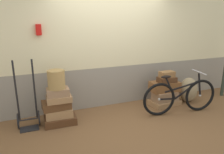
{
  "coord_description": "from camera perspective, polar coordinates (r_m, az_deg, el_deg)",
  "views": [
    {
      "loc": [
        -1.72,
        -3.58,
        1.95
      ],
      "look_at": [
        -0.21,
        0.18,
        0.83
      ],
      "focal_mm": 34.57,
      "sensor_mm": 36.0,
      "label": 1
    }
  ],
  "objects": [
    {
      "name": "station_building",
      "position": [
        4.79,
        -0.47,
        8.42
      ],
      "size": [
        7.26,
        0.74,
        2.72
      ],
      "color": "gray",
      "rests_on": "ground"
    },
    {
      "name": "suitcase_3",
      "position": [
        4.13,
        -13.82,
        -5.59
      ],
      "size": [
        0.45,
        0.31,
        0.11
      ],
      "primitive_type": "cube",
      "rotation": [
        0.0,
        0.0,
        -0.02
      ],
      "color": "#9E754C",
      "rests_on": "suitcase_2"
    },
    {
      "name": "suitcase_2",
      "position": [
        4.21,
        -14.48,
        -7.13
      ],
      "size": [
        0.53,
        0.35,
        0.15
      ],
      "primitive_type": "cube",
      "rotation": [
        0.0,
        0.0,
        0.06
      ],
      "color": "brown",
      "rests_on": "suitcase_1"
    },
    {
      "name": "suitcase_8",
      "position": [
        4.99,
        14.3,
        -0.69
      ],
      "size": [
        0.41,
        0.25,
        0.12
      ],
      "primitive_type": "cube",
      "rotation": [
        0.0,
        0.0,
        -0.04
      ],
      "color": "#4C2D19",
      "rests_on": "suitcase_7"
    },
    {
      "name": "burlap_sack",
      "position": [
        5.44,
        19.55,
        -3.21
      ],
      "size": [
        0.43,
        0.37,
        0.59
      ],
      "primitive_type": "ellipsoid",
      "color": "#9E8966",
      "rests_on": "ground"
    },
    {
      "name": "suitcase_7",
      "position": [
        5.06,
        13.73,
        -2.41
      ],
      "size": [
        0.67,
        0.4,
        0.21
      ],
      "primitive_type": "cube",
      "rotation": [
        0.0,
        0.0,
        -0.06
      ],
      "color": "brown",
      "rests_on": "suitcase_6"
    },
    {
      "name": "suitcase_9",
      "position": [
        4.96,
        14.33,
        0.71
      ],
      "size": [
        0.34,
        0.2,
        0.13
      ],
      "primitive_type": "cube",
      "rotation": [
        0.0,
        0.0,
        0.04
      ],
      "color": "olive",
      "rests_on": "suitcase_8"
    },
    {
      "name": "luggage_trolley",
      "position": [
        4.24,
        -21.37,
        -8.57
      ],
      "size": [
        0.39,
        0.36,
        1.27
      ],
      "color": "black",
      "rests_on": "ground"
    },
    {
      "name": "suitcase_5",
      "position": [
        5.17,
        13.73,
        -6.5
      ],
      "size": [
        0.72,
        0.48,
        0.12
      ],
      "primitive_type": "cube",
      "rotation": [
        0.0,
        0.0,
        0.11
      ],
      "color": "#9E754C",
      "rests_on": "ground"
    },
    {
      "name": "ground",
      "position": [
        4.44,
        3.49,
        -11.07
      ],
      "size": [
        9.26,
        5.2,
        0.06
      ],
      "primitive_type": "cube",
      "color": "brown"
    },
    {
      "name": "suitcase_1",
      "position": [
        4.26,
        -13.82,
        -9.06
      ],
      "size": [
        0.51,
        0.38,
        0.15
      ],
      "primitive_type": "cube",
      "rotation": [
        0.0,
        0.0,
        -0.06
      ],
      "color": "#9E754C",
      "rests_on": "suitcase_0"
    },
    {
      "name": "suitcase_4",
      "position": [
        4.11,
        -14.16,
        -3.86
      ],
      "size": [
        0.41,
        0.3,
        0.14
      ],
      "primitive_type": "cube",
      "rotation": [
        0.0,
        0.0,
        -0.03
      ],
      "color": "#937051",
      "rests_on": "suitcase_3"
    },
    {
      "name": "suitcase_0",
      "position": [
        4.3,
        -13.5,
        -10.96
      ],
      "size": [
        0.6,
        0.41,
        0.14
      ],
      "primitive_type": "cube",
      "rotation": [
        0.0,
        0.0,
        -0.03
      ],
      "color": "#4C2D19",
      "rests_on": "ground"
    },
    {
      "name": "wicker_basket",
      "position": [
        4.04,
        -14.52,
        -0.65
      ],
      "size": [
        0.31,
        0.31,
        0.34
      ],
      "primitive_type": "cylinder",
      "color": "#A8844C",
      "rests_on": "suitcase_4"
    },
    {
      "name": "suitcase_6",
      "position": [
        5.09,
        13.82,
        -4.87
      ],
      "size": [
        0.53,
        0.34,
        0.22
      ],
      "primitive_type": "cube",
      "rotation": [
        0.0,
        0.0,
        0.02
      ],
      "color": "#937051",
      "rests_on": "suitcase_5"
    },
    {
      "name": "bicycle",
      "position": [
        4.71,
        17.54,
        -4.94
      ],
      "size": [
        1.65,
        0.46,
        0.88
      ],
      "color": "black",
      "rests_on": "ground"
    }
  ]
}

